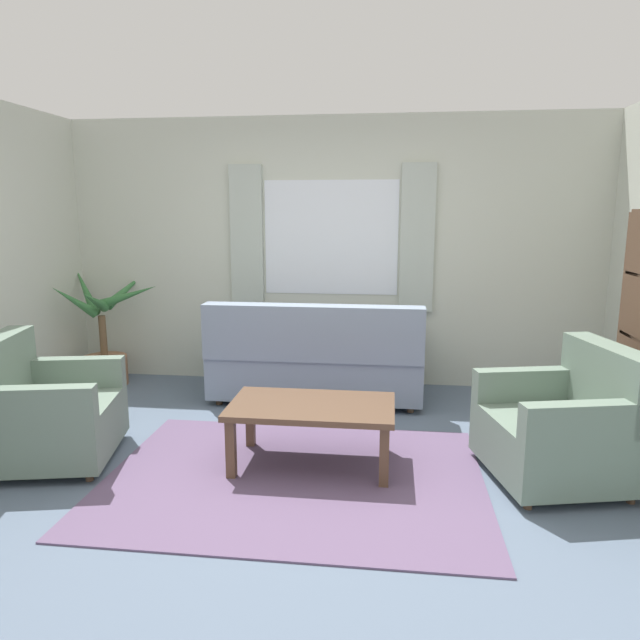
# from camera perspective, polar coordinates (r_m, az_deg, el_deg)

# --- Properties ---
(ground_plane) EXTENTS (6.24, 6.24, 0.00)m
(ground_plane) POSITION_cam_1_polar(r_m,az_deg,el_deg) (3.88, -2.55, -15.38)
(ground_plane) COLOR slate
(wall_back) EXTENTS (5.32, 0.12, 2.60)m
(wall_back) POSITION_cam_1_polar(r_m,az_deg,el_deg) (5.74, 1.14, 6.65)
(wall_back) COLOR beige
(wall_back) RESTS_ON ground_plane
(window_with_curtains) EXTENTS (1.98, 0.07, 1.40)m
(window_with_curtains) POSITION_cam_1_polar(r_m,az_deg,el_deg) (5.65, 1.05, 8.11)
(window_with_curtains) COLOR white
(area_rug) EXTENTS (2.43, 1.82, 0.01)m
(area_rug) POSITION_cam_1_polar(r_m,az_deg,el_deg) (3.88, -2.55, -15.30)
(area_rug) COLOR #604C6B
(area_rug) RESTS_ON ground_plane
(couch) EXTENTS (1.90, 0.82, 0.92)m
(couch) POSITION_cam_1_polar(r_m,az_deg,el_deg) (5.25, -0.37, -4.05)
(couch) COLOR gray
(couch) RESTS_ON ground_plane
(armchair_left) EXTENTS (0.98, 0.99, 0.88)m
(armchair_left) POSITION_cam_1_polar(r_m,az_deg,el_deg) (4.43, -25.67, -8.18)
(armchair_left) COLOR slate
(armchair_left) RESTS_ON ground_plane
(armchair_right) EXTENTS (0.99, 1.00, 0.88)m
(armchair_right) POSITION_cam_1_polar(r_m,az_deg,el_deg) (4.05, 23.01, -9.69)
(armchair_right) COLOR slate
(armchair_right) RESTS_ON ground_plane
(coffee_table) EXTENTS (1.10, 0.64, 0.44)m
(coffee_table) POSITION_cam_1_polar(r_m,az_deg,el_deg) (3.92, -0.81, -9.06)
(coffee_table) COLOR brown
(coffee_table) RESTS_ON ground_plane
(potted_plant) EXTENTS (1.10, 1.16, 1.19)m
(potted_plant) POSITION_cam_1_polar(r_m,az_deg,el_deg) (6.09, -20.47, -2.16)
(potted_plant) COLOR #9E6B4C
(potted_plant) RESTS_ON ground_plane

